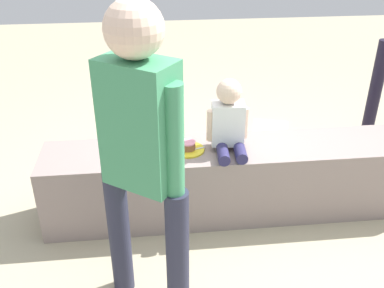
% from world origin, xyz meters
% --- Properties ---
extents(ground_plane, '(12.00, 12.00, 0.00)m').
position_xyz_m(ground_plane, '(0.00, 0.00, 0.00)').
color(ground_plane, tan).
extents(concrete_ledge, '(2.65, 0.45, 0.52)m').
position_xyz_m(concrete_ledge, '(0.00, 0.00, 0.26)').
color(concrete_ledge, gray).
rests_on(concrete_ledge, ground_plane).
extents(child_seated, '(0.28, 0.32, 0.48)m').
position_xyz_m(child_seated, '(-0.09, -0.02, 0.73)').
color(child_seated, '#292551').
rests_on(child_seated, concrete_ledge).
extents(adult_standing, '(0.42, 0.36, 1.64)m').
position_xyz_m(adult_standing, '(-0.64, -0.76, 0.99)').
color(adult_standing, '#292A3F').
rests_on(adult_standing, ground_plane).
extents(cake_plate, '(0.22, 0.22, 0.07)m').
position_xyz_m(cake_plate, '(-0.35, -0.01, 0.54)').
color(cake_plate, yellow).
rests_on(cake_plate, concrete_ledge).
extents(gift_bag, '(0.21, 0.10, 0.34)m').
position_xyz_m(gift_bag, '(-0.32, 0.46, 0.15)').
color(gift_bag, '#4C99E0').
rests_on(gift_bag, ground_plane).
extents(railing_post, '(0.36, 0.36, 0.95)m').
position_xyz_m(railing_post, '(1.42, 0.93, 0.34)').
color(railing_post, black).
rests_on(railing_post, ground_plane).
extents(water_bottle_near_gift, '(0.07, 0.07, 0.21)m').
position_xyz_m(water_bottle_near_gift, '(-0.83, 0.80, 0.10)').
color(water_bottle_near_gift, silver).
rests_on(water_bottle_near_gift, ground_plane).
extents(party_cup_red, '(0.08, 0.08, 0.10)m').
position_xyz_m(party_cup_red, '(0.88, 0.89, 0.05)').
color(party_cup_red, red).
rests_on(party_cup_red, ground_plane).
extents(cake_box_white, '(0.38, 0.35, 0.15)m').
position_xyz_m(cake_box_white, '(0.52, 1.02, 0.07)').
color(cake_box_white, white).
rests_on(cake_box_white, ground_plane).
extents(handbag_black_leather, '(0.27, 0.13, 0.32)m').
position_xyz_m(handbag_black_leather, '(0.52, 0.59, 0.12)').
color(handbag_black_leather, black).
rests_on(handbag_black_leather, ground_plane).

